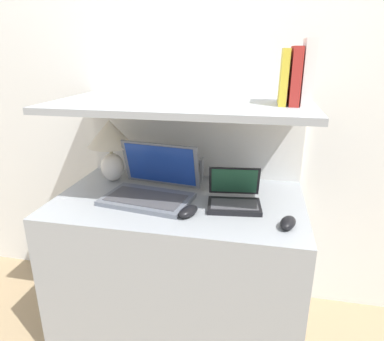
{
  "coord_description": "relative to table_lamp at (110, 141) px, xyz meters",
  "views": [
    {
      "loc": [
        0.35,
        -1.07,
        1.37
      ],
      "look_at": [
        0.06,
        0.33,
        0.87
      ],
      "focal_mm": 32.0,
      "sensor_mm": 36.0,
      "label": 1
    }
  ],
  "objects": [
    {
      "name": "wall_back",
      "position": [
        0.39,
        0.23,
        0.26
      ],
      "size": [
        6.0,
        0.05,
        2.4
      ],
      "color": "white",
      "rests_on": "ground_plane"
    },
    {
      "name": "desk",
      "position": [
        0.39,
        -0.16,
        -0.58
      ],
      "size": [
        1.13,
        0.65,
        0.73
      ],
      "color": "#999EA3",
      "rests_on": "ground_plane"
    },
    {
      "name": "back_riser",
      "position": [
        0.39,
        0.19,
        -0.37
      ],
      "size": [
        1.13,
        0.04,
        1.14
      ],
      "color": "white",
      "rests_on": "ground_plane"
    },
    {
      "name": "shelf",
      "position": [
        0.39,
        -0.09,
        0.21
      ],
      "size": [
        1.13,
        0.59,
        0.03
      ],
      "color": "#999EA3",
      "rests_on": "back_riser"
    },
    {
      "name": "table_lamp",
      "position": [
        0.0,
        0.0,
        0.0
      ],
      "size": [
        0.23,
        0.23,
        0.32
      ],
      "color": "white",
      "rests_on": "desk"
    },
    {
      "name": "laptop_large",
      "position": [
        0.26,
        -0.17,
        -0.16
      ],
      "size": [
        0.43,
        0.36,
        0.24
      ],
      "color": "slate",
      "rests_on": "desk"
    },
    {
      "name": "laptop_small",
      "position": [
        0.64,
        -0.18,
        -0.18
      ],
      "size": [
        0.25,
        0.23,
        0.16
      ],
      "color": "black",
      "rests_on": "desk"
    },
    {
      "name": "computer_mouse",
      "position": [
        0.47,
        -0.32,
        -0.19
      ],
      "size": [
        0.1,
        0.12,
        0.04
      ],
      "color": "black",
      "rests_on": "desk"
    },
    {
      "name": "second_mouse",
      "position": [
        0.86,
        -0.34,
        -0.19
      ],
      "size": [
        0.08,
        0.11,
        0.04
      ],
      "color": "black",
      "rests_on": "desk"
    },
    {
      "name": "router_box",
      "position": [
        0.4,
        0.09,
        -0.15
      ],
      "size": [
        0.11,
        0.06,
        0.12
      ],
      "color": "gray",
      "rests_on": "desk"
    },
    {
      "name": "book_white",
      "position": [
        0.9,
        -0.09,
        0.35
      ],
      "size": [
        0.04,
        0.15,
        0.25
      ],
      "color": "silver",
      "rests_on": "shelf"
    },
    {
      "name": "book_red",
      "position": [
        0.86,
        -0.09,
        0.33
      ],
      "size": [
        0.04,
        0.17,
        0.23
      ],
      "color": "#A82823",
      "rests_on": "shelf"
    },
    {
      "name": "book_yellow",
      "position": [
        0.82,
        -0.09,
        0.33
      ],
      "size": [
        0.03,
        0.15,
        0.22
      ],
      "color": "gold",
      "rests_on": "shelf"
    }
  ]
}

